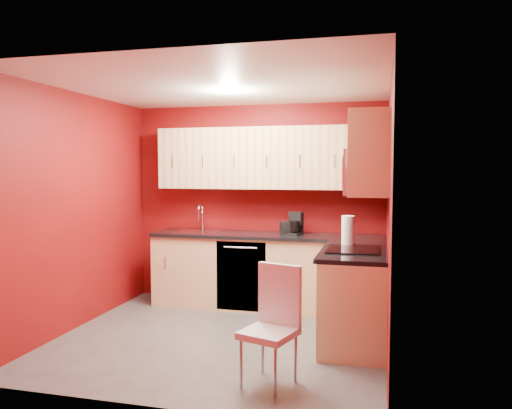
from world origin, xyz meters
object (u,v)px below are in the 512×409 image
at_px(microwave, 367,172).
at_px(paper_towel, 348,231).
at_px(coffee_maker, 294,224).
at_px(sink, 198,229).
at_px(napkin_holder, 286,228).
at_px(dining_chair, 269,327).

height_order(microwave, paper_towel, microwave).
distance_m(microwave, coffee_maker, 1.45).
relative_size(microwave, paper_towel, 2.48).
relative_size(sink, coffee_maker, 1.94).
bearing_deg(sink, paper_towel, -20.66).
relative_size(napkin_holder, paper_towel, 0.51).
relative_size(coffee_maker, paper_towel, 0.88).
bearing_deg(coffee_maker, paper_towel, -31.33).
bearing_deg(microwave, dining_chair, -121.34).
bearing_deg(coffee_maker, napkin_holder, -159.64).
height_order(microwave, dining_chair, microwave).
bearing_deg(dining_chair, paper_towel, 88.32).
bearing_deg(paper_towel, sink, 159.34).
distance_m(coffee_maker, napkin_holder, 0.11).
relative_size(sink, dining_chair, 0.56).
bearing_deg(dining_chair, coffee_maker, 112.56).
xyz_separation_m(coffee_maker, dining_chair, (0.17, -2.13, -0.58)).
distance_m(microwave, sink, 2.43).
distance_m(microwave, napkin_holder, 1.53).
xyz_separation_m(microwave, napkin_holder, (-0.96, 0.98, -0.67)).
bearing_deg(napkin_holder, microwave, -45.64).
distance_m(sink, napkin_holder, 1.14).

